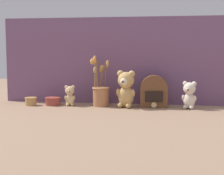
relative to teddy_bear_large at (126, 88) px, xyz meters
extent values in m
plane|color=#8E7056|center=(-0.09, -0.01, -0.12)|extent=(4.00, 4.00, 0.00)
cube|color=#704C70|center=(-0.09, 0.16, 0.17)|extent=(1.53, 0.02, 0.57)
ellipsoid|color=tan|center=(0.00, 0.00, -0.05)|extent=(0.11, 0.10, 0.13)
sphere|color=tan|center=(0.00, 0.00, 0.05)|extent=(0.10, 0.10, 0.10)
sphere|color=beige|center=(-0.01, -0.03, 0.04)|extent=(0.05, 0.05, 0.05)
sphere|color=black|center=(-0.01, -0.05, 0.04)|extent=(0.01, 0.01, 0.01)
sphere|color=tan|center=(0.04, 0.00, 0.09)|extent=(0.04, 0.04, 0.04)
sphere|color=tan|center=(-0.04, 0.01, 0.09)|extent=(0.04, 0.04, 0.04)
ellipsoid|color=tan|center=(0.04, -0.01, -0.03)|extent=(0.04, 0.05, 0.06)
ellipsoid|color=tan|center=(-0.05, 0.00, -0.03)|extent=(0.04, 0.05, 0.06)
ellipsoid|color=tan|center=(0.02, -0.03, -0.10)|extent=(0.04, 0.06, 0.03)
ellipsoid|color=tan|center=(-0.03, -0.02, -0.10)|extent=(0.04, 0.06, 0.03)
ellipsoid|color=beige|center=(0.39, 0.01, -0.07)|extent=(0.08, 0.08, 0.10)
sphere|color=beige|center=(0.39, 0.01, 0.00)|extent=(0.07, 0.07, 0.07)
sphere|color=beige|center=(0.38, -0.02, 0.00)|extent=(0.04, 0.04, 0.04)
sphere|color=black|center=(0.37, -0.03, 0.00)|extent=(0.01, 0.01, 0.01)
sphere|color=beige|center=(0.41, 0.00, 0.03)|extent=(0.03, 0.03, 0.03)
sphere|color=beige|center=(0.36, 0.02, 0.03)|extent=(0.03, 0.03, 0.03)
ellipsoid|color=beige|center=(0.42, 0.00, -0.05)|extent=(0.03, 0.04, 0.04)
ellipsoid|color=beige|center=(0.35, 0.01, -0.05)|extent=(0.03, 0.04, 0.04)
ellipsoid|color=beige|center=(0.40, -0.01, -0.11)|extent=(0.03, 0.04, 0.02)
ellipsoid|color=beige|center=(0.36, 0.00, -0.11)|extent=(0.03, 0.04, 0.02)
ellipsoid|color=#DBBC84|center=(-0.36, 0.01, -0.08)|extent=(0.06, 0.06, 0.08)
sphere|color=#DBBC84|center=(-0.36, 0.01, -0.02)|extent=(0.06, 0.06, 0.06)
sphere|color=#D1B289|center=(-0.36, -0.01, -0.03)|extent=(0.03, 0.03, 0.03)
sphere|color=black|center=(-0.35, -0.02, -0.03)|extent=(0.01, 0.01, 0.01)
sphere|color=#DBBC84|center=(-0.34, 0.01, 0.00)|extent=(0.02, 0.02, 0.02)
sphere|color=#DBBC84|center=(-0.38, 0.00, 0.00)|extent=(0.02, 0.02, 0.02)
ellipsoid|color=#DBBC84|center=(-0.33, 0.01, -0.07)|extent=(0.02, 0.03, 0.03)
ellipsoid|color=#DBBC84|center=(-0.39, 0.00, -0.07)|extent=(0.02, 0.03, 0.03)
ellipsoid|color=#DBBC84|center=(-0.34, 0.00, -0.11)|extent=(0.03, 0.03, 0.02)
ellipsoid|color=#DBBC84|center=(-0.37, -0.01, -0.11)|extent=(0.03, 0.03, 0.02)
cylinder|color=#AD7047|center=(-0.16, 0.03, -0.06)|extent=(0.10, 0.10, 0.12)
torus|color=#AD7047|center=(-0.16, 0.03, -0.01)|extent=(0.11, 0.11, 0.01)
cylinder|color=olive|center=(-0.16, 0.07, 0.06)|extent=(0.05, 0.01, 0.12)
ellipsoid|color=orange|center=(-0.17, 0.10, 0.12)|extent=(0.04, 0.03, 0.05)
cylinder|color=olive|center=(-0.14, 0.05, 0.07)|extent=(0.02, 0.03, 0.15)
ellipsoid|color=gold|center=(-0.13, 0.06, 0.15)|extent=(0.03, 0.03, 0.05)
cylinder|color=olive|center=(-0.17, 0.06, 0.06)|extent=(0.03, 0.01, 0.11)
ellipsoid|color=orange|center=(-0.17, 0.07, 0.11)|extent=(0.03, 0.02, 0.05)
cylinder|color=olive|center=(-0.20, 0.03, 0.08)|extent=(0.01, 0.04, 0.16)
ellipsoid|color=gold|center=(-0.22, 0.04, 0.16)|extent=(0.02, 0.03, 0.04)
cylinder|color=olive|center=(-0.19, 0.04, 0.05)|extent=(0.01, 0.02, 0.11)
ellipsoid|color=tan|center=(-0.20, 0.04, 0.11)|extent=(0.02, 0.03, 0.04)
cylinder|color=olive|center=(-0.19, 0.01, 0.09)|extent=(0.03, 0.02, 0.17)
ellipsoid|color=orange|center=(-0.19, 0.00, 0.17)|extent=(0.03, 0.03, 0.04)
cylinder|color=olive|center=(-0.16, 0.06, 0.06)|extent=(0.01, 0.01, 0.12)
ellipsoid|color=tan|center=(-0.17, 0.06, 0.12)|extent=(0.02, 0.02, 0.04)
cylinder|color=olive|center=(-0.20, 0.05, 0.09)|extent=(0.03, 0.04, 0.17)
ellipsoid|color=gold|center=(-0.21, 0.06, 0.17)|extent=(0.03, 0.04, 0.06)
cylinder|color=olive|center=(-0.20, 0.04, 0.08)|extent=(0.01, 0.03, 0.17)
ellipsoid|color=tan|center=(-0.21, 0.04, 0.17)|extent=(0.03, 0.03, 0.05)
cube|color=brown|center=(0.17, 0.04, -0.06)|extent=(0.17, 0.10, 0.12)
cylinder|color=brown|center=(0.17, 0.04, 0.00)|extent=(0.17, 0.10, 0.17)
cube|color=black|center=(0.17, -0.01, -0.05)|extent=(0.11, 0.01, 0.06)
cylinder|color=#D6BC7A|center=(0.17, -0.01, -0.10)|extent=(0.03, 0.01, 0.03)
cylinder|color=tan|center=(-0.62, -0.01, -0.10)|extent=(0.07, 0.07, 0.04)
cylinder|color=tan|center=(-0.62, -0.01, -0.07)|extent=(0.08, 0.08, 0.01)
cylinder|color=#993D33|center=(-0.48, 0.02, -0.10)|extent=(0.10, 0.10, 0.04)
cylinder|color=#993D33|center=(-0.48, 0.02, -0.07)|extent=(0.10, 0.10, 0.01)
camera|label=1|loc=(0.24, -2.09, 0.23)|focal=55.00mm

